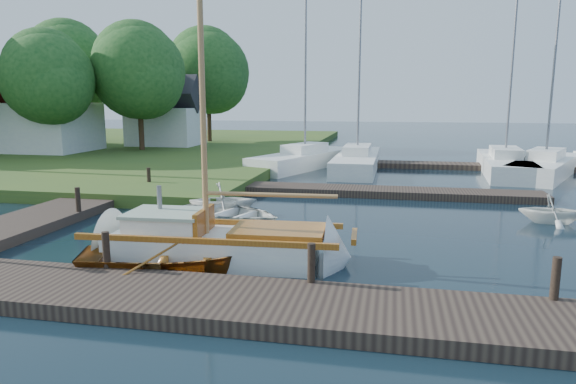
% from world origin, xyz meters
% --- Properties ---
extents(ground, '(160.00, 160.00, 0.00)m').
position_xyz_m(ground, '(0.00, 0.00, 0.00)').
color(ground, black).
rests_on(ground, ground).
extents(near_dock, '(18.00, 2.20, 0.30)m').
position_xyz_m(near_dock, '(0.00, -6.00, 0.15)').
color(near_dock, '#2C211C').
rests_on(near_dock, ground).
extents(left_dock, '(2.20, 18.00, 0.30)m').
position_xyz_m(left_dock, '(-8.00, 2.00, 0.15)').
color(left_dock, '#2C211C').
rests_on(left_dock, ground).
extents(far_dock, '(14.00, 1.60, 0.30)m').
position_xyz_m(far_dock, '(2.00, 6.50, 0.15)').
color(far_dock, '#2C211C').
rests_on(far_dock, ground).
extents(pontoon, '(30.00, 1.60, 0.30)m').
position_xyz_m(pontoon, '(10.00, 16.00, 0.15)').
color(pontoon, '#2C211C').
rests_on(pontoon, ground).
extents(shore, '(50.00, 40.00, 0.50)m').
position_xyz_m(shore, '(-28.00, 22.00, 0.25)').
color(shore, '#365321').
rests_on(shore, ground).
extents(mooring_post_1, '(0.16, 0.16, 0.80)m').
position_xyz_m(mooring_post_1, '(-3.00, -5.00, 0.70)').
color(mooring_post_1, black).
rests_on(mooring_post_1, near_dock).
extents(mooring_post_2, '(0.16, 0.16, 0.80)m').
position_xyz_m(mooring_post_2, '(1.50, -5.00, 0.70)').
color(mooring_post_2, black).
rests_on(mooring_post_2, near_dock).
extents(mooring_post_3, '(0.16, 0.16, 0.80)m').
position_xyz_m(mooring_post_3, '(6.00, -5.00, 0.70)').
color(mooring_post_3, black).
rests_on(mooring_post_3, near_dock).
extents(mooring_post_4, '(0.16, 0.16, 0.80)m').
position_xyz_m(mooring_post_4, '(-7.00, 0.00, 0.70)').
color(mooring_post_4, black).
rests_on(mooring_post_4, left_dock).
extents(mooring_post_5, '(0.16, 0.16, 0.80)m').
position_xyz_m(mooring_post_5, '(-7.00, 5.00, 0.70)').
color(mooring_post_5, black).
rests_on(mooring_post_5, left_dock).
extents(sailboat, '(7.24, 2.34, 9.83)m').
position_xyz_m(sailboat, '(-1.03, -3.13, 0.34)').
color(sailboat, silver).
rests_on(sailboat, ground).
extents(dinghy, '(5.14, 4.33, 0.91)m').
position_xyz_m(dinghy, '(-1.83, -3.93, 0.45)').
color(dinghy, brown).
rests_on(dinghy, ground).
extents(tender_a, '(4.40, 3.75, 0.77)m').
position_xyz_m(tender_a, '(-2.11, 0.72, 0.39)').
color(tender_a, silver).
rests_on(tender_a, ground).
extents(tender_b, '(2.75, 2.53, 1.21)m').
position_xyz_m(tender_b, '(-2.66, 1.83, 0.61)').
color(tender_b, silver).
rests_on(tender_b, ground).
extents(tender_d, '(2.07, 1.81, 1.04)m').
position_xyz_m(tender_d, '(8.07, 2.71, 0.52)').
color(tender_d, silver).
rests_on(tender_d, ground).
extents(marina_boat_0, '(5.30, 9.14, 10.51)m').
position_xyz_m(marina_boat_0, '(-1.98, 14.58, 0.56)').
color(marina_boat_0, silver).
rests_on(marina_boat_0, ground).
extents(marina_boat_1, '(2.24, 9.38, 11.15)m').
position_xyz_m(marina_boat_1, '(1.06, 14.29, 0.57)').
color(marina_boat_1, silver).
rests_on(marina_boat_1, ground).
extents(marina_boat_3, '(2.91, 9.20, 13.09)m').
position_xyz_m(marina_boat_3, '(8.91, 14.32, 0.58)').
color(marina_boat_3, silver).
rests_on(marina_boat_3, ground).
extents(marina_boat_4, '(5.57, 8.73, 11.80)m').
position_xyz_m(marina_boat_4, '(10.78, 13.81, 0.57)').
color(marina_boat_4, silver).
rests_on(marina_boat_4, ground).
extents(house_a, '(6.30, 5.00, 6.29)m').
position_xyz_m(house_a, '(-20.00, 16.00, 2.96)').
color(house_a, silver).
rests_on(house_a, shore).
extents(house_c, '(5.25, 4.00, 5.28)m').
position_xyz_m(house_c, '(-14.00, 22.00, 2.58)').
color(house_c, silver).
rests_on(house_c, shore).
extents(tree_2, '(5.83, 5.75, 7.82)m').
position_xyz_m(tree_2, '(-18.00, 14.05, 5.25)').
color(tree_2, '#332114').
rests_on(tree_2, shore).
extents(tree_3, '(6.41, 6.38, 8.74)m').
position_xyz_m(tree_3, '(-14.00, 18.05, 5.81)').
color(tree_3, '#332114').
rests_on(tree_3, shore).
extents(tree_4, '(7.01, 7.01, 9.66)m').
position_xyz_m(tree_4, '(-22.00, 22.05, 6.37)').
color(tree_4, '#332114').
rests_on(tree_4, shore).
extents(tree_7, '(6.83, 6.83, 9.38)m').
position_xyz_m(tree_7, '(-12.00, 26.05, 6.20)').
color(tree_7, '#332114').
rests_on(tree_7, shore).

